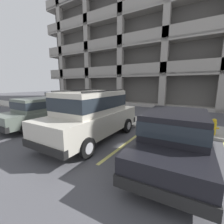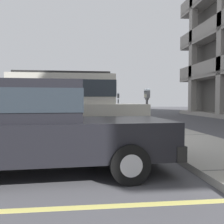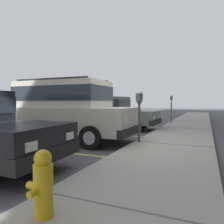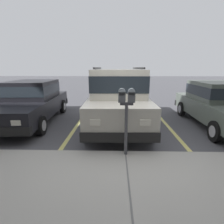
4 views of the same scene
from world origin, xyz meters
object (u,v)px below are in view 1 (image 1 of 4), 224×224
at_px(parking_meter_near, 119,103).
at_px(fire_hydrant, 214,127).
at_px(silver_suv, 92,113).
at_px(parking_meter_far, 46,99).
at_px(parking_garage, 176,38).
at_px(dark_hatchback, 175,135).
at_px(red_sedan, 41,111).

bearing_deg(parking_meter_near, fire_hydrant, 3.78).
bearing_deg(silver_suv, fire_hydrant, 32.34).
xyz_separation_m(parking_meter_near, parking_meter_far, (-6.51, -0.02, -0.10)).
xyz_separation_m(silver_suv, parking_garage, (0.41, 15.18, 6.45)).
bearing_deg(dark_hatchback, red_sedan, 173.92).
distance_m(silver_suv, red_sedan, 3.58).
bearing_deg(silver_suv, dark_hatchback, -6.07).
bearing_deg(fire_hydrant, parking_garage, 107.61).
xyz_separation_m(red_sedan, fire_hydrant, (7.90, 2.79, -0.36)).
height_order(parking_meter_far, parking_garage, parking_garage).
distance_m(dark_hatchback, fire_hydrant, 3.33).
xyz_separation_m(red_sedan, dark_hatchback, (6.83, -0.35, 0.00)).
xyz_separation_m(parking_meter_near, fire_hydrant, (4.49, 0.30, -0.77)).
xyz_separation_m(parking_meter_far, parking_garage, (7.09, 12.64, 6.40)).
relative_size(dark_hatchback, fire_hydrant, 6.53).
bearing_deg(parking_garage, parking_meter_near, -92.63).
distance_m(dark_hatchback, parking_meter_near, 4.47).
xyz_separation_m(red_sedan, parking_garage, (3.99, 15.12, 6.71)).
relative_size(parking_meter_far, parking_garage, 0.05).
bearing_deg(parking_meter_near, parking_garage, 87.37).
bearing_deg(silver_suv, parking_meter_far, 158.14).
relative_size(red_sedan, fire_hydrant, 6.44).
height_order(parking_meter_near, parking_garage, parking_garage).
distance_m(silver_suv, parking_meter_far, 7.14).
xyz_separation_m(dark_hatchback, parking_garage, (-2.84, 15.47, 6.71)).
distance_m(silver_suv, fire_hydrant, 5.22).
relative_size(parking_meter_near, parking_garage, 0.05).
relative_size(parking_meter_near, parking_meter_far, 0.96).
height_order(silver_suv, fire_hydrant, silver_suv).
xyz_separation_m(dark_hatchback, parking_meter_near, (-3.43, 2.84, 0.41)).
distance_m(parking_meter_near, fire_hydrant, 4.57).
xyz_separation_m(silver_suv, parking_meter_far, (-6.68, 2.54, 0.05)).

